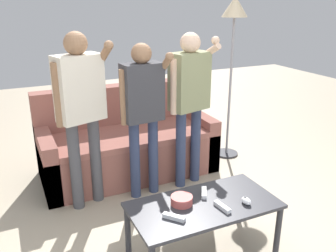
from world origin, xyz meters
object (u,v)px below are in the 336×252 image
Objects in this scene: game_remote_wand_near at (174,217)px; game_remote_wand_spare at (204,193)px; floor_lamp at (234,24)px; game_remote_wand_far at (222,207)px; couch at (127,144)px; snack_bowl at (182,200)px; player_center at (143,104)px; player_right at (189,93)px; game_remote_nunchuk at (246,201)px; player_left at (81,102)px; coffee_table at (204,210)px.

game_remote_wand_spare is (0.34, 0.19, 0.00)m from game_remote_wand_near.
game_remote_wand_far is (-1.12, -1.59, -1.10)m from floor_lamp.
couch is 11.67× the size of snack_bowl.
snack_bowl is 0.22m from game_remote_wand_spare.
snack_bowl is 0.11× the size of player_center.
floor_lamp is 12.01× the size of game_remote_wand_far.
couch reaches higher than game_remote_wand_spare.
game_remote_wand_near is at bearing -122.08° from player_right.
game_remote_nunchuk is at bearing -49.05° from game_remote_wand_spare.
player_left is 0.55m from player_center.
couch is at bearing 100.71° from game_remote_nunchuk.
floor_lamp is (1.25, -0.10, 1.24)m from couch.
game_remote_wand_near is at bearing -74.38° from player_left.
snack_bowl is at bearing -95.08° from player_center.
game_remote_wand_spare reaches higher than coffee_table.
player_center reaches higher than game_remote_wand_near.
game_remote_wand_spare is (0.07, 0.11, 0.07)m from coffee_table.
player_center is at bearing 97.13° from game_remote_wand_far.
game_remote_wand_spare is at bearing -129.64° from floor_lamp.
game_remote_wand_near is at bearing -132.03° from snack_bowl.
coffee_table is 0.58× the size of floor_lamp.
player_left reaches higher than game_remote_nunchuk.
game_remote_wand_far is at bearing 174.75° from game_remote_nunchuk.
player_left is 1.03× the size of player_right.
coffee_table is at bearing -129.03° from floor_lamp.
couch is 1.74m from game_remote_nunchuk.
player_left is (-0.55, -0.50, 0.68)m from couch.
snack_bowl is 2.24m from floor_lamp.
player_left is at bearing 114.17° from snack_bowl.
coffee_table is 12.11× the size of game_remote_nunchuk.
player_left is at bearing 118.97° from coffee_table.
player_center is (-0.06, 1.02, 0.53)m from coffee_table.
player_right is (1.03, -0.04, -0.03)m from player_left.
snack_bowl is 1.02× the size of game_remote_wand_far.
player_left is (-0.46, 1.02, 0.52)m from snack_bowl.
player_center is 1.23m from game_remote_wand_far.
game_remote_wand_far is (0.23, -0.18, -0.01)m from snack_bowl.
player_left reaches higher than game_remote_wand_far.
player_right is 10.84× the size of game_remote_wand_near.
player_left is 10.26× the size of game_remote_wand_far.
player_center is at bearing 84.92° from snack_bowl.
game_remote_nunchuk reaches higher than game_remote_wand_near.
couch is at bearing 94.51° from game_remote_wand_far.
snack_bowl is at bearing -93.54° from couch.
game_remote_nunchuk is at bearing -24.82° from coffee_table.
player_left reaches higher than game_remote_wand_spare.
floor_lamp reaches higher than game_remote_nunchuk.
snack_bowl is at bearing -133.52° from floor_lamp.
floor_lamp is at bearing -4.34° from couch.
couch is 1.68m from game_remote_wand_near.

